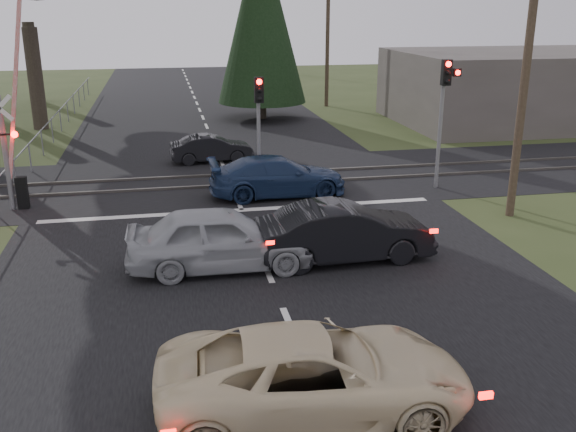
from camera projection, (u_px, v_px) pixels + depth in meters
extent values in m
plane|color=#313E1C|center=(290.00, 325.00, 13.73)|extent=(120.00, 120.00, 0.00)
cube|color=black|center=(235.00, 195.00, 23.04)|extent=(14.00, 100.00, 0.01)
cube|color=black|center=(229.00, 181.00, 24.90)|extent=(120.00, 8.00, 0.01)
cube|color=silver|center=(242.00, 210.00, 21.36)|extent=(13.00, 0.35, 0.00)
cube|color=#59544C|center=(232.00, 185.00, 24.15)|extent=(120.00, 0.12, 0.10)
cube|color=#59544C|center=(227.00, 175.00, 25.64)|extent=(120.00, 0.12, 0.10)
cylinder|color=slate|center=(6.00, 154.00, 20.89)|extent=(0.18, 0.18, 3.80)
cube|color=black|center=(2.00, 135.00, 20.61)|extent=(0.90, 0.06, 0.06)
sphere|color=#FF0C07|center=(14.00, 134.00, 20.61)|extent=(0.22, 0.22, 0.22)
cube|color=black|center=(22.00, 193.00, 21.37)|extent=(0.35, 0.25, 1.10)
cube|color=red|center=(15.00, 88.00, 20.33)|extent=(1.16, 0.10, 5.93)
cylinder|color=slate|center=(439.00, 137.00, 23.45)|extent=(0.14, 0.14, 3.80)
cube|color=black|center=(446.00, 72.00, 22.54)|extent=(0.32, 0.24, 0.90)
sphere|color=#FF0C07|center=(449.00, 64.00, 22.33)|extent=(0.20, 0.20, 0.20)
sphere|color=black|center=(448.00, 73.00, 22.42)|extent=(0.18, 0.18, 0.18)
sphere|color=black|center=(447.00, 82.00, 22.52)|extent=(0.18, 0.18, 0.18)
cube|color=black|center=(456.00, 72.00, 22.61)|extent=(0.28, 0.22, 0.28)
sphere|color=#FF0C07|center=(458.00, 73.00, 22.50)|extent=(0.18, 0.18, 0.18)
cylinder|color=slate|center=(259.00, 146.00, 23.47)|extent=(0.14, 0.14, 3.20)
cube|color=black|center=(259.00, 90.00, 22.66)|extent=(0.32, 0.24, 0.90)
sphere|color=#FF0C07|center=(259.00, 82.00, 22.44)|extent=(0.20, 0.20, 0.20)
sphere|color=black|center=(259.00, 90.00, 22.54)|extent=(0.18, 0.18, 0.18)
sphere|color=black|center=(260.00, 99.00, 22.63)|extent=(0.18, 0.18, 0.18)
cylinder|color=#4C3D2D|center=(525.00, 75.00, 19.46)|extent=(0.26, 0.26, 9.00)
cylinder|color=#4C3D2D|center=(328.00, 37.00, 41.82)|extent=(0.26, 0.26, 9.00)
cylinder|color=#4C3D2D|center=(266.00, 25.00, 65.11)|extent=(0.26, 0.26, 9.00)
cylinder|color=#473D33|center=(35.00, 79.00, 34.52)|extent=(0.80, 0.80, 5.40)
cylinder|color=#473D33|center=(33.00, 62.00, 44.40)|extent=(0.80, 0.80, 5.40)
cylinder|color=#473D33|center=(262.00, 102.00, 38.28)|extent=(0.50, 0.50, 2.00)
cone|color=black|center=(261.00, 14.00, 36.71)|extent=(5.20, 5.20, 10.00)
cube|color=#59514C|center=(521.00, 87.00, 36.90)|extent=(14.00, 10.00, 4.00)
imported|color=beige|center=(315.00, 374.00, 10.59)|extent=(5.36, 2.72, 1.45)
imported|color=black|center=(344.00, 232.00, 17.01)|extent=(4.75, 1.82, 1.54)
imported|color=#9DA0A4|center=(221.00, 239.00, 16.44)|extent=(4.84, 2.05, 1.63)
imported|color=#192B4D|center=(278.00, 176.00, 22.82)|extent=(4.94, 2.15, 1.41)
imported|color=black|center=(212.00, 149.00, 27.80)|extent=(3.60, 1.45, 1.16)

